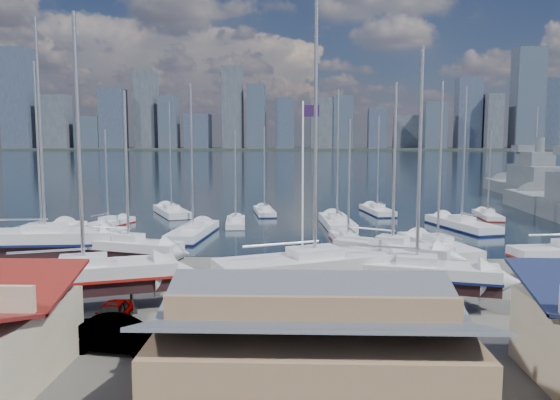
{
  "coord_description": "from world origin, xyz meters",
  "views": [
    {
      "loc": [
        -0.59,
        -46.95,
        10.18
      ],
      "look_at": [
        -2.38,
        8.0,
        4.2
      ],
      "focal_mm": 35.0,
      "sensor_mm": 36.0,
      "label": 1
    }
  ],
  "objects_px": {
    "naval_ship_west": "(533,189)",
    "car_a": "(112,314)",
    "flagpole": "(304,183)",
    "sailboat_cradle_0": "(46,242)"
  },
  "relations": [
    {
      "from": "sailboat_cradle_0",
      "to": "flagpole",
      "type": "bearing_deg",
      "value": -22.07
    },
    {
      "from": "flagpole",
      "to": "naval_ship_west",
      "type": "bearing_deg",
      "value": 56.17
    },
    {
      "from": "naval_ship_west",
      "to": "car_a",
      "type": "distance_m",
      "value": 86.61
    },
    {
      "from": "flagpole",
      "to": "car_a",
      "type": "bearing_deg",
      "value": -146.51
    },
    {
      "from": "sailboat_cradle_0",
      "to": "flagpole",
      "type": "relative_size",
      "value": 1.53
    },
    {
      "from": "sailboat_cradle_0",
      "to": "naval_ship_west",
      "type": "relative_size",
      "value": 0.48
    },
    {
      "from": "car_a",
      "to": "sailboat_cradle_0",
      "type": "bearing_deg",
      "value": 126.08
    },
    {
      "from": "naval_ship_west",
      "to": "car_a",
      "type": "bearing_deg",
      "value": 146.59
    },
    {
      "from": "car_a",
      "to": "flagpole",
      "type": "xyz_separation_m",
      "value": [
        10.68,
        7.07,
        6.75
      ]
    },
    {
      "from": "naval_ship_west",
      "to": "flagpole",
      "type": "height_order",
      "value": "naval_ship_west"
    }
  ]
}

